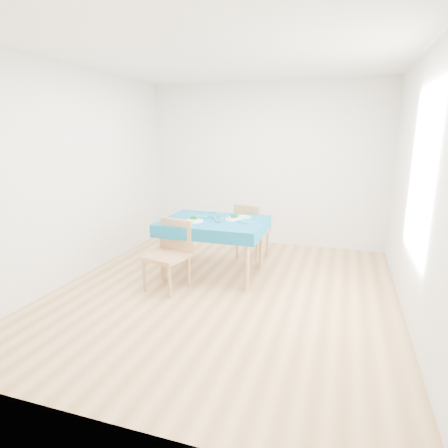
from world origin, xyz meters
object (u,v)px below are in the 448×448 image
(chair_near, at_px, (166,244))
(bowl_far, at_px, (234,217))
(chair_far, at_px, (253,224))
(table, at_px, (214,247))
(side_plate, at_px, (243,217))
(bowl_near, at_px, (194,219))

(chair_near, bearing_deg, bowl_far, 63.12)
(bowl_far, bearing_deg, chair_far, 83.99)
(chair_far, bearing_deg, table, 84.36)
(chair_near, xyz_separation_m, bowl_far, (0.63, 0.77, 0.21))
(bowl_far, distance_m, side_plate, 0.18)
(chair_far, height_order, bowl_near, chair_far)
(chair_near, distance_m, side_plate, 1.18)
(bowl_far, bearing_deg, chair_near, -129.40)
(bowl_far, bearing_deg, side_plate, 61.65)
(chair_far, height_order, side_plate, chair_far)
(chair_near, xyz_separation_m, chair_far, (0.71, 1.51, -0.05))
(chair_near, height_order, bowl_far, chair_near)
(bowl_far, bearing_deg, bowl_near, -150.13)
(bowl_near, xyz_separation_m, side_plate, (0.55, 0.42, -0.03))
(table, distance_m, chair_near, 0.79)
(bowl_far, bearing_deg, table, -157.07)
(chair_near, distance_m, chair_far, 1.67)
(chair_far, bearing_deg, bowl_far, 99.66)
(side_plate, bearing_deg, bowl_near, -142.28)
(table, bearing_deg, side_plate, 38.08)
(table, distance_m, chair_far, 0.92)
(chair_near, bearing_deg, table, 72.74)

